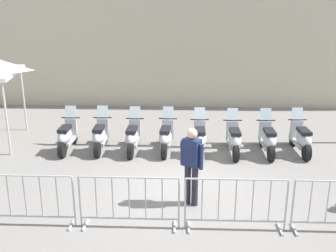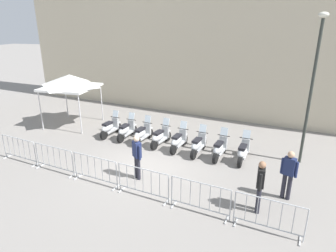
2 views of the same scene
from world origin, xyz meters
name	(u,v)px [view 1 (image 1 of 2)]	position (x,y,z in m)	size (l,w,h in m)	color
ground_plane	(182,188)	(0.00, 0.00, 0.00)	(120.00, 120.00, 0.00)	gray
motorcycle_0	(67,136)	(-2.92, 2.98, 0.45)	(0.66, 1.72, 1.24)	black
motorcycle_1	(100,136)	(-1.94, 2.85, 0.45)	(0.64, 1.72, 1.24)	black
motorcycle_2	(133,137)	(-1.00, 2.60, 0.45)	(0.68, 1.71, 1.24)	black
motorcycle_3	(166,137)	(-0.03, 2.45, 0.45)	(0.73, 1.70, 1.24)	black
motorcycle_4	(200,138)	(0.93, 2.20, 0.45)	(0.68, 1.71, 1.24)	black
motorcycle_5	(234,139)	(1.88, 1.97, 0.45)	(0.67, 1.72, 1.24)	black
motorcycle_6	(268,139)	(2.85, 1.82, 0.45)	(0.68, 1.71, 1.24)	black
motorcycle_7	(301,139)	(3.84, 1.74, 0.45)	(0.64, 1.72, 1.24)	black
barrier_segment_1	(25,201)	(-3.32, -1.10, 0.52)	(1.91, 0.77, 1.07)	#B2B5B7
barrier_segment_2	(129,203)	(-1.32, -1.49, 0.52)	(1.91, 0.77, 1.07)	#B2B5B7
barrier_segment_3	(235,205)	(0.67, -1.88, 0.52)	(1.91, 0.77, 1.07)	#B2B5B7
officer_mid_plaza	(192,162)	(0.05, -0.77, 0.98)	(0.43, 0.41, 1.73)	#23232D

